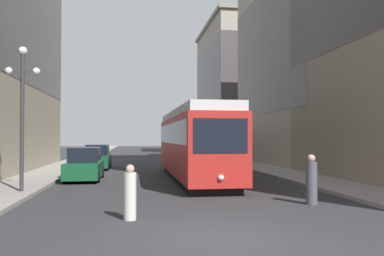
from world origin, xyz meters
TOP-DOWN VIEW (x-y plane):
  - ground_plane at (0.00, 0.00)m, footprint 200.00×200.00m
  - sidewalk_left at (-7.46, 40.00)m, footprint 2.79×120.00m
  - sidewalk_right at (7.46, 40.00)m, footprint 2.79×120.00m
  - streetcar at (1.27, 13.17)m, footprint 2.72×14.25m
  - transit_bus at (4.39, 28.27)m, footprint 2.85×11.63m
  - parked_car_left_near at (-4.77, 21.72)m, footprint 1.89×4.57m
  - parked_car_left_mid at (-4.77, 13.62)m, footprint 1.90×4.44m
  - pedestrian_crossing_near at (-2.18, 2.31)m, footprint 0.36×0.36m
  - pedestrian_crossing_far at (4.18, 4.11)m, footprint 0.40×0.40m
  - lamp_post_left_near at (-6.67, 8.10)m, footprint 1.41×0.36m
  - building_right_corner at (16.85, 50.14)m, footprint 16.59×19.88m
  - building_right_midblock at (16.18, 23.49)m, footprint 15.24×17.81m

SIDE VIEW (x-z plane):
  - ground_plane at x=0.00m, z-range 0.00..0.00m
  - sidewalk_left at x=-7.46m, z-range 0.00..0.15m
  - sidewalk_right at x=7.46m, z-range 0.00..0.15m
  - pedestrian_crossing_near at x=-2.18m, z-range -0.06..1.54m
  - pedestrian_crossing_far at x=4.18m, z-range -0.06..1.71m
  - parked_car_left_mid at x=-4.77m, z-range -0.07..1.75m
  - parked_car_left_near at x=-4.77m, z-range -0.07..1.75m
  - transit_bus at x=4.39m, z-range 0.22..3.67m
  - streetcar at x=1.27m, z-range 0.16..4.05m
  - lamp_post_left_near at x=-6.67m, z-range 1.05..7.07m
  - building_right_midblock at x=16.18m, z-range 0.24..18.34m
  - building_right_corner at x=16.85m, z-range 0.27..19.61m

